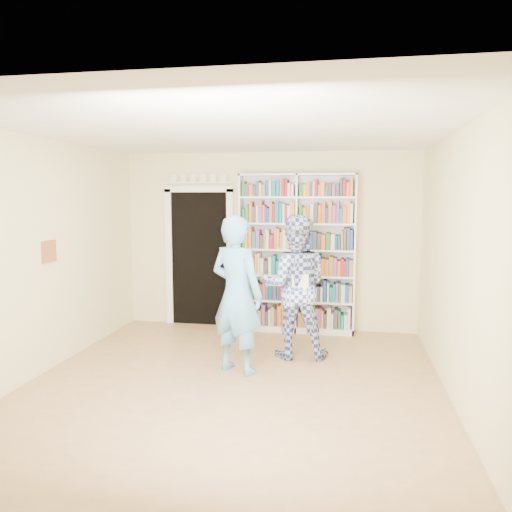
% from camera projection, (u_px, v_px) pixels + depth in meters
% --- Properties ---
extents(floor, '(5.00, 5.00, 0.00)m').
position_uv_depth(floor, '(232.00, 386.00, 5.38)').
color(floor, '#977049').
rests_on(floor, ground).
extents(ceiling, '(5.00, 5.00, 0.00)m').
position_uv_depth(ceiling, '(231.00, 131.00, 5.06)').
color(ceiling, white).
rests_on(ceiling, wall_back).
extents(wall_back, '(4.50, 0.00, 4.50)m').
position_uv_depth(wall_back, '(269.00, 241.00, 7.66)').
color(wall_back, beige).
rests_on(wall_back, floor).
extents(wall_left, '(0.00, 5.00, 5.00)m').
position_uv_depth(wall_left, '(37.00, 258.00, 5.62)').
color(wall_left, beige).
rests_on(wall_left, floor).
extents(wall_right, '(0.00, 5.00, 5.00)m').
position_uv_depth(wall_right, '(458.00, 268.00, 4.82)').
color(wall_right, beige).
rests_on(wall_right, floor).
extents(bookshelf, '(1.72, 0.32, 2.37)m').
position_uv_depth(bookshelf, '(297.00, 253.00, 7.45)').
color(bookshelf, white).
rests_on(bookshelf, floor).
extents(doorway, '(1.10, 0.08, 2.43)m').
position_uv_depth(doorway, '(199.00, 251.00, 7.86)').
color(doorway, black).
rests_on(doorway, floor).
extents(wall_art, '(0.03, 0.25, 0.25)m').
position_uv_depth(wall_art, '(49.00, 251.00, 5.81)').
color(wall_art, brown).
rests_on(wall_art, wall_left).
extents(man_blue, '(0.79, 0.67, 1.83)m').
position_uv_depth(man_blue, '(237.00, 295.00, 5.74)').
color(man_blue, '#5B9BCB').
rests_on(man_blue, floor).
extents(man_plaid, '(0.95, 0.78, 1.82)m').
position_uv_depth(man_plaid, '(295.00, 286.00, 6.29)').
color(man_plaid, navy).
rests_on(man_plaid, floor).
extents(paper_sheet, '(0.20, 0.04, 0.28)m').
position_uv_depth(paper_sheet, '(300.00, 286.00, 6.03)').
color(paper_sheet, white).
rests_on(paper_sheet, man_plaid).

